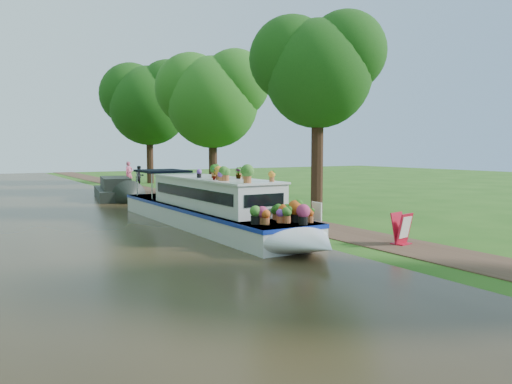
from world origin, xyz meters
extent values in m
plane|color=#235114|center=(0.00, 0.00, 0.00)|extent=(100.00, 100.00, 0.00)
cube|color=#2E2414|center=(-6.00, 0.00, 0.01)|extent=(10.00, 100.00, 0.02)
cube|color=#442D20|center=(1.20, 0.00, 0.01)|extent=(2.20, 100.00, 0.03)
cube|color=silver|center=(-2.25, 2.16, 0.40)|extent=(2.20, 12.00, 0.75)
cube|color=#102899|center=(-2.25, 2.16, 0.71)|extent=(2.24, 12.04, 0.12)
cube|color=silver|center=(-2.25, 1.36, 1.29)|extent=(1.80, 7.00, 1.05)
cube|color=silver|center=(-2.25, 1.36, 1.85)|extent=(1.90, 7.10, 0.06)
cube|color=black|center=(-1.34, 1.36, 1.37)|extent=(0.03, 6.40, 0.38)
cube|color=black|center=(-3.16, 1.36, 1.37)|extent=(0.03, 6.40, 0.38)
cube|color=black|center=(-2.25, 6.46, 1.92)|extent=(1.90, 2.40, 0.10)
cube|color=white|center=(-1.10, -3.24, 1.07)|extent=(0.04, 0.45, 0.55)
imported|color=#1E5216|center=(-2.81, 0.13, 2.10)|extent=(0.26, 0.28, 0.44)
imported|color=#1E5216|center=(-1.79, 0.29, 2.05)|extent=(0.27, 0.27, 0.35)
cylinder|color=black|center=(3.80, 3.00, 2.27)|extent=(0.56, 0.56, 4.55)
sphere|color=#123A0E|center=(3.80, 3.00, 6.23)|extent=(4.80, 4.80, 4.80)
sphere|color=#123A0E|center=(4.76, 2.28, 7.19)|extent=(3.60, 3.60, 3.60)
sphere|color=#123A0E|center=(2.96, 3.84, 6.95)|extent=(3.84, 3.84, 3.84)
cylinder|color=black|center=(4.50, 15.00, 1.92)|extent=(0.56, 0.56, 3.85)
sphere|color=#1E5216|center=(4.50, 15.00, 5.95)|extent=(6.00, 6.00, 6.00)
sphere|color=#1E5216|center=(5.70, 14.10, 7.15)|extent=(4.50, 4.50, 4.50)
sphere|color=#1E5216|center=(3.45, 16.05, 6.85)|extent=(4.80, 4.80, 4.80)
cylinder|color=black|center=(4.00, 26.00, 2.10)|extent=(0.56, 0.56, 4.20)
sphere|color=#123A0E|center=(4.00, 26.00, 6.51)|extent=(6.60, 6.60, 6.60)
sphere|color=#123A0E|center=(5.32, 25.01, 7.83)|extent=(4.95, 4.95, 4.95)
sphere|color=#123A0E|center=(2.85, 27.16, 7.50)|extent=(5.28, 5.28, 5.28)
cube|color=black|center=(-2.34, 14.36, 0.31)|extent=(2.87, 6.06, 0.58)
cube|color=black|center=(-2.34, 13.87, 0.94)|extent=(2.05, 3.61, 0.68)
cube|color=#B20C24|center=(1.31, -4.32, 0.04)|extent=(0.60, 0.52, 0.03)
cube|color=#B20C24|center=(1.31, -4.44, 0.51)|extent=(0.63, 0.34, 0.95)
cube|color=#B20C24|center=(1.31, -4.21, 0.51)|extent=(0.63, 0.34, 0.95)
cube|color=white|center=(1.31, -4.48, 0.56)|extent=(0.48, 0.24, 0.66)
imported|color=#C24F74|center=(1.48, 23.74, 0.98)|extent=(0.80, 0.66, 1.89)
imported|color=black|center=(1.90, 22.42, 0.83)|extent=(0.93, 0.83, 1.59)
imported|color=#206B25|center=(-0.14, 0.22, 0.21)|extent=(0.46, 0.43, 0.41)
camera|label=1|loc=(-10.24, -14.84, 2.92)|focal=35.00mm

